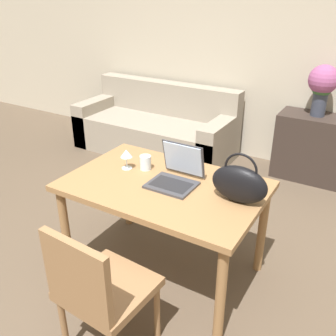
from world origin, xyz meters
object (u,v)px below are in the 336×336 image
at_px(chair, 98,288).
at_px(handbag, 239,184).
at_px(drinking_glass, 146,163).
at_px(laptop, 177,173).
at_px(wine_glass, 126,155).
at_px(couch, 156,129).
at_px(flower_vase, 323,84).

xyz_separation_m(chair, handbag, (0.43, 0.81, 0.36)).
bearing_deg(drinking_glass, chair, -71.71).
bearing_deg(laptop, wine_glass, -178.75).
bearing_deg(laptop, couch, 126.11).
height_order(laptop, drinking_glass, laptop).
xyz_separation_m(laptop, wine_glass, (-0.40, -0.01, 0.04)).
xyz_separation_m(couch, wine_glass, (0.91, -1.81, 0.55)).
height_order(chair, laptop, laptop).
distance_m(laptop, wine_glass, 0.41).
bearing_deg(wine_glass, couch, 116.72).
height_order(chair, drinking_glass, chair).
bearing_deg(wine_glass, laptop, 1.25).
relative_size(drinking_glass, handbag, 0.30).
bearing_deg(wine_glass, handbag, -1.62).
bearing_deg(laptop, drinking_glass, 169.68).
bearing_deg(laptop, handbag, -4.25).
xyz_separation_m(laptop, handbag, (0.44, -0.03, 0.05)).
xyz_separation_m(laptop, drinking_glass, (-0.28, 0.05, -0.02)).
bearing_deg(handbag, flower_vase, 88.31).
height_order(wine_glass, handbag, handbag).
bearing_deg(couch, flower_vase, 6.85).
xyz_separation_m(wine_glass, flower_vase, (0.90, 2.03, 0.19)).
height_order(couch, handbag, handbag).
height_order(chair, handbag, handbag).
height_order(chair, couch, chair).
bearing_deg(flower_vase, laptop, -103.88).
distance_m(drinking_glass, flower_vase, 2.14).
relative_size(couch, flower_vase, 3.82).
xyz_separation_m(drinking_glass, flower_vase, (0.78, 1.97, 0.25)).
xyz_separation_m(couch, laptop, (1.32, -1.81, 0.51)).
distance_m(laptop, handbag, 0.44).
relative_size(laptop, handbag, 0.90).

